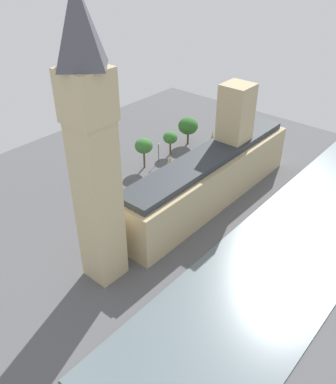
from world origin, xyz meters
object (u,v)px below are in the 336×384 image
at_px(pedestrian_midblock, 177,189).
at_px(plane_tree_under_trees, 170,138).
at_px(double_decker_bus_trailing, 124,203).
at_px(plane_tree_near_tower, 144,146).
at_px(car_black_leading, 187,161).
at_px(plane_tree_corner, 188,126).
at_px(parliament_building, 212,172).
at_px(clock_tower, 92,147).
at_px(street_lamp_slot_10, 159,149).
at_px(plane_tree_kerbside, 108,165).
at_px(street_lamp_by_river_gate, 189,132).
at_px(car_dark_green_far_end, 162,177).
at_px(pedestrian_opposite_hall, 164,197).

height_order(pedestrian_midblock, plane_tree_under_trees, plane_tree_under_trees).
bearing_deg(double_decker_bus_trailing, plane_tree_near_tower, 119.58).
distance_m(car_black_leading, plane_tree_near_tower, 14.97).
bearing_deg(plane_tree_corner, plane_tree_near_tower, 90.67).
bearing_deg(pedestrian_midblock, parliament_building, 155.54).
height_order(clock_tower, street_lamp_slot_10, clock_tower).
bearing_deg(pedestrian_midblock, plane_tree_under_trees, -90.75).
bearing_deg(car_black_leading, street_lamp_slot_10, 36.01).
bearing_deg(street_lamp_slot_10, plane_tree_kerbside, 85.69).
bearing_deg(car_black_leading, plane_tree_kerbside, 71.96).
bearing_deg(street_lamp_by_river_gate, car_black_leading, 126.61).
relative_size(car_black_leading, car_dark_green_far_end, 1.09).
bearing_deg(car_dark_green_far_end, street_lamp_slot_10, 133.37).
bearing_deg(street_lamp_slot_10, car_black_leading, -145.96).
bearing_deg(pedestrian_midblock, street_lamp_by_river_gate, -103.67).
distance_m(car_dark_green_far_end, pedestrian_midblock, 7.93).
relative_size(pedestrian_opposite_hall, street_lamp_by_river_gate, 0.26).
relative_size(pedestrian_opposite_hall, plane_tree_under_trees, 0.21).
bearing_deg(plane_tree_under_trees, clock_tower, 116.11).
distance_m(parliament_building, street_lamp_slot_10, 25.26).
xyz_separation_m(clock_tower, plane_tree_corner, (25.35, -60.48, -23.43)).
distance_m(plane_tree_near_tower, plane_tree_kerbside, 14.01).
bearing_deg(double_decker_bus_trailing, plane_tree_corner, 105.24).
bearing_deg(plane_tree_under_trees, street_lamp_by_river_gate, -89.36).
bearing_deg(parliament_building, pedestrian_midblock, 21.53).
distance_m(parliament_building, clock_tower, 43.87).
relative_size(double_decker_bus_trailing, pedestrian_opposite_hall, 6.37).
distance_m(pedestrian_opposite_hall, plane_tree_under_trees, 27.11).
bearing_deg(plane_tree_under_trees, pedestrian_opposite_hall, 126.61).
bearing_deg(parliament_building, plane_tree_kerbside, 27.45).
bearing_deg(plane_tree_under_trees, parliament_building, 153.27).
height_order(double_decker_bus_trailing, street_lamp_by_river_gate, street_lamp_by_river_gate).
xyz_separation_m(parliament_building, plane_tree_under_trees, (24.98, -12.58, -2.14)).
height_order(car_black_leading, car_dark_green_far_end, same).
distance_m(clock_tower, street_lamp_slot_10, 56.29).
relative_size(car_dark_green_far_end, pedestrian_midblock, 2.53).
bearing_deg(double_decker_bus_trailing, pedestrian_midblock, 73.44).
distance_m(pedestrian_midblock, street_lamp_by_river_gate, 30.70).
relative_size(plane_tree_under_trees, plane_tree_kerbside, 0.87).
bearing_deg(clock_tower, car_black_leading, -71.31).
height_order(pedestrian_opposite_hall, plane_tree_corner, plane_tree_corner).
relative_size(car_dark_green_far_end, pedestrian_opposite_hall, 2.58).
xyz_separation_m(double_decker_bus_trailing, pedestrian_midblock, (-4.54, -16.20, -1.88)).
bearing_deg(plane_tree_under_trees, plane_tree_corner, -86.78).
bearing_deg(car_black_leading, car_dark_green_far_end, 93.64).
relative_size(plane_tree_near_tower, plane_tree_under_trees, 1.24).
distance_m(car_black_leading, street_lamp_by_river_gate, 14.34).
relative_size(car_black_leading, pedestrian_opposite_hall, 2.82).
bearing_deg(car_black_leading, plane_tree_near_tower, 53.17).
bearing_deg(clock_tower, plane_tree_under_trees, -63.89).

